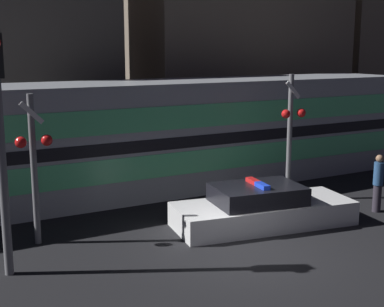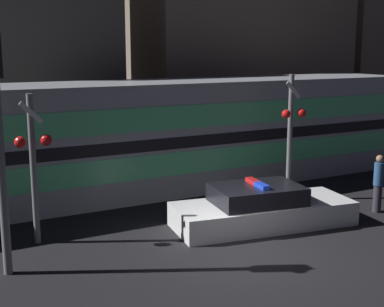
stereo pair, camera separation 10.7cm
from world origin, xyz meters
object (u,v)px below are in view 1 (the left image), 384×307
police_car (262,209)px  pedestrian (378,183)px  traffic_light_corner (0,134)px  train (133,138)px  crossing_signal_near (291,130)px

police_car → pedestrian: bearing=-0.8°
pedestrian → traffic_light_corner: (-10.53, 0.61, 2.20)m
train → crossing_signal_near: bearing=-39.7°
train → police_car: (1.72, -4.97, -1.40)m
train → traffic_light_corner: traffic_light_corner is taller
police_car → traffic_light_corner: size_ratio=1.01×
train → traffic_light_corner: 7.21m
train → crossing_signal_near: size_ratio=5.48×
police_car → pedestrian: size_ratio=2.98×
crossing_signal_near → police_car: bearing=-144.0°
pedestrian → train: bearing=134.3°
crossing_signal_near → pedestrian: bearing=-57.0°
crossing_signal_near → traffic_light_corner: bearing=-169.4°
traffic_light_corner → pedestrian: bearing=-3.3°
pedestrian → police_car: bearing=170.3°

